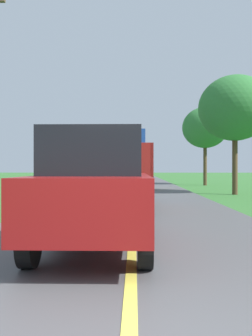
% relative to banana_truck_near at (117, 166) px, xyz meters
% --- Properties ---
extents(banana_truck_near, '(2.38, 5.82, 2.80)m').
position_rel_banana_truck_near_xyz_m(banana_truck_near, '(0.00, 0.00, 0.00)').
color(banana_truck_near, '#2D2D30').
rests_on(banana_truck_near, road_surface).
extents(banana_truck_far, '(2.38, 5.81, 2.80)m').
position_rel_banana_truck_near_xyz_m(banana_truck_far, '(0.16, 10.46, 0.02)').
color(banana_truck_far, '#2D2D30').
rests_on(banana_truck_far, road_surface).
extents(roadside_tree_near_left, '(3.64, 3.64, 6.27)m').
position_rel_banana_truck_near_xyz_m(roadside_tree_near_left, '(6.29, 15.43, 3.15)').
color(roadside_tree_near_left, '#4C3823').
rests_on(roadside_tree_near_left, ground).
extents(roadside_tree_mid_right, '(3.81, 3.81, 6.26)m').
position_rel_banana_truck_near_xyz_m(roadside_tree_mid_right, '(5.92, 5.60, 3.07)').
color(roadside_tree_mid_right, '#4C3823').
rests_on(roadside_tree_mid_right, ground).
extents(following_car, '(1.74, 4.10, 1.92)m').
position_rel_banana_truck_near_xyz_m(following_car, '(0.02, -7.37, -0.39)').
color(following_car, maroon).
rests_on(following_car, road_surface).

